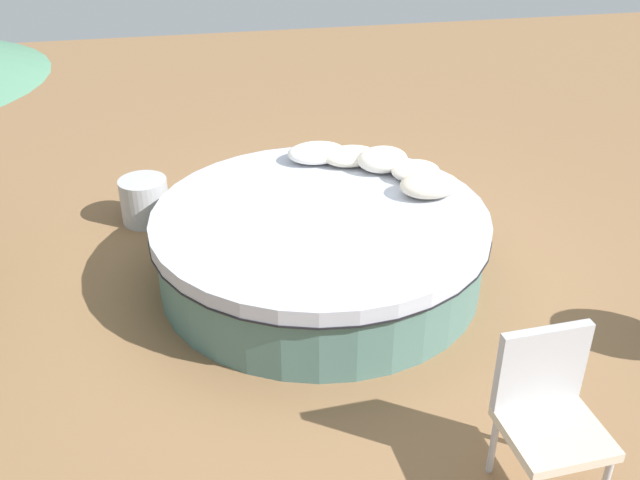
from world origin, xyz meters
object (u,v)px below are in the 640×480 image
at_px(throw_pillow_4, 317,153).
at_px(side_table, 145,200).
at_px(throw_pillow_2, 382,159).
at_px(throw_pillow_1, 415,171).
at_px(throw_pillow_0, 430,185).
at_px(patio_chair, 548,405).
at_px(throw_pillow_3, 350,156).
at_px(round_bed, 320,246).

xyz_separation_m(throw_pillow_4, side_table, (-1.56, 0.33, -0.49)).
bearing_deg(throw_pillow_2, throw_pillow_1, -43.10).
bearing_deg(throw_pillow_2, throw_pillow_0, -64.97).
distance_m(throw_pillow_4, side_table, 1.67).
bearing_deg(throw_pillow_1, side_table, 159.94).
bearing_deg(side_table, throw_pillow_1, -20.06).
xyz_separation_m(throw_pillow_2, patio_chair, (0.13, -2.94, -0.16)).
distance_m(throw_pillow_3, side_table, 1.96).
relative_size(throw_pillow_0, throw_pillow_1, 1.19).
xyz_separation_m(throw_pillow_0, throw_pillow_3, (-0.49, 0.71, -0.01)).
bearing_deg(throw_pillow_0, patio_chair, -92.93).
distance_m(throw_pillow_2, throw_pillow_3, 0.30).
height_order(round_bed, throw_pillow_3, throw_pillow_3).
bearing_deg(throw_pillow_4, patio_chair, -78.64).
relative_size(throw_pillow_0, throw_pillow_4, 0.95).
bearing_deg(throw_pillow_2, round_bed, -135.72).
relative_size(round_bed, side_table, 6.02).
xyz_separation_m(throw_pillow_2, throw_pillow_3, (-0.24, 0.18, -0.02)).
bearing_deg(round_bed, throw_pillow_4, 80.76).
bearing_deg(throw_pillow_2, side_table, 163.21).
distance_m(throw_pillow_0, throw_pillow_2, 0.59).
bearing_deg(throw_pillow_0, throw_pillow_1, 93.22).
relative_size(round_bed, throw_pillow_2, 6.05).
relative_size(throw_pillow_0, side_table, 1.12).
distance_m(round_bed, throw_pillow_0, 1.02).
bearing_deg(round_bed, throw_pillow_0, 7.80).
distance_m(throw_pillow_2, side_table, 2.24).
xyz_separation_m(round_bed, throw_pillow_4, (0.16, 0.96, 0.39)).
height_order(throw_pillow_1, throw_pillow_3, throw_pillow_3).
height_order(round_bed, throw_pillow_0, throw_pillow_0).
height_order(throw_pillow_3, side_table, throw_pillow_3).
distance_m(throw_pillow_3, patio_chair, 3.14).
height_order(patio_chair, side_table, patio_chair).
distance_m(throw_pillow_0, throw_pillow_3, 0.87).
xyz_separation_m(throw_pillow_1, throw_pillow_4, (-0.76, 0.51, 0.01)).
distance_m(throw_pillow_2, patio_chair, 2.94).
xyz_separation_m(throw_pillow_2, throw_pillow_4, (-0.52, 0.30, -0.02)).
relative_size(throw_pillow_0, patio_chair, 0.50).
xyz_separation_m(patio_chair, side_table, (-2.21, 3.57, -0.35)).
bearing_deg(throw_pillow_4, round_bed, -99.24).
bearing_deg(throw_pillow_1, throw_pillow_2, 136.90).
bearing_deg(round_bed, throw_pillow_2, 44.28).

